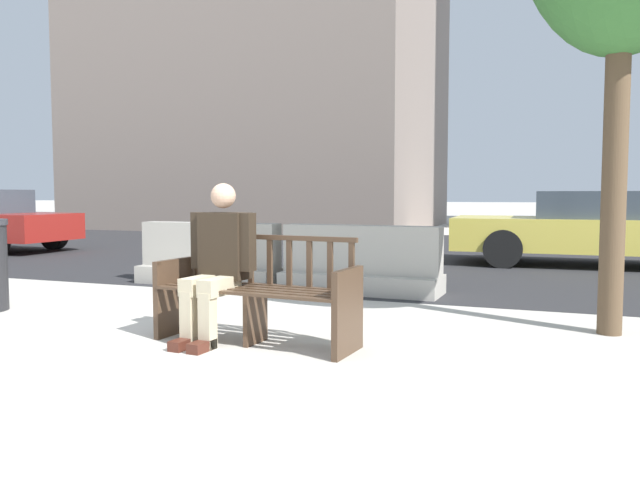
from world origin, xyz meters
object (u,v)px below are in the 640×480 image
object	(u,v)px
street_bench	(257,295)
seated_person	(218,258)
jersey_barrier_centre	(361,265)
car_taxi_near	(596,228)
jersey_barrier_left	(210,259)

from	to	relation	value
street_bench	seated_person	bearing A→B (deg)	-175.02
street_bench	seated_person	world-z (taller)	seated_person
jersey_barrier_centre	car_taxi_near	bearing A→B (deg)	55.24
car_taxi_near	jersey_barrier_left	bearing A→B (deg)	-140.26
jersey_barrier_left	car_taxi_near	size ratio (longest dim) A/B	0.43
jersey_barrier_centre	jersey_barrier_left	world-z (taller)	same
jersey_barrier_left	street_bench	bearing A→B (deg)	-53.23
seated_person	jersey_barrier_centre	world-z (taller)	seated_person
jersey_barrier_left	car_taxi_near	xyz separation A→B (m)	(5.06, 4.21, 0.31)
street_bench	seated_person	size ratio (longest dim) A/B	1.31
jersey_barrier_centre	car_taxi_near	world-z (taller)	car_taxi_near
jersey_barrier_centre	car_taxi_near	size ratio (longest dim) A/B	0.43
street_bench	seated_person	xyz separation A→B (m)	(-0.34, -0.03, 0.29)
jersey_barrier_centre	car_taxi_near	distance (m)	5.12
jersey_barrier_centre	jersey_barrier_left	xyz separation A→B (m)	(-2.14, -0.01, 0.00)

